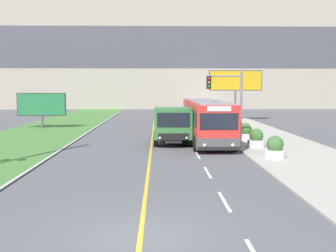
# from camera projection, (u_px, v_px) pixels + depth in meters

# --- Properties ---
(ground_plane) EXTENTS (300.00, 300.00, 0.00)m
(ground_plane) POSITION_uv_depth(u_px,v_px,m) (140.00, 237.00, 10.29)
(ground_plane) COLOR #56565B
(lane_marking_centre) EXTENTS (2.88, 140.00, 0.01)m
(lane_marking_centre) POSITION_uv_depth(u_px,v_px,m) (153.00, 219.00, 11.74)
(lane_marking_centre) COLOR gold
(lane_marking_centre) RESTS_ON ground_plane
(apartment_block_background) EXTENTS (80.00, 8.04, 20.66)m
(apartment_block_background) POSITION_uv_depth(u_px,v_px,m) (156.00, 52.00, 72.43)
(apartment_block_background) COLOR #A89E8E
(apartment_block_background) RESTS_ON ground_plane
(city_bus) EXTENTS (2.67, 12.64, 2.94)m
(city_bus) POSITION_uv_depth(u_px,v_px,m) (206.00, 120.00, 28.81)
(city_bus) COLOR red
(city_bus) RESTS_ON ground_plane
(dump_truck) EXTENTS (2.55, 6.68, 2.55)m
(dump_truck) POSITION_uv_depth(u_px,v_px,m) (172.00, 125.00, 27.03)
(dump_truck) COLOR black
(dump_truck) RESTS_ON ground_plane
(car_distant) EXTENTS (1.80, 4.30, 1.45)m
(car_distant) POSITION_uv_depth(u_px,v_px,m) (170.00, 115.00, 46.28)
(car_distant) COLOR silver
(car_distant) RESTS_ON ground_plane
(traffic_light_mast) EXTENTS (2.28, 0.32, 5.01)m
(traffic_light_mast) POSITION_uv_depth(u_px,v_px,m) (230.00, 98.00, 24.79)
(traffic_light_mast) COLOR slate
(traffic_light_mast) RESTS_ON ground_plane
(billboard_large) EXTENTS (6.07, 0.24, 5.82)m
(billboard_large) POSITION_uv_depth(u_px,v_px,m) (236.00, 82.00, 44.89)
(billboard_large) COLOR #59595B
(billboard_large) RESTS_ON ground_plane
(billboard_small) EXTENTS (4.59, 0.24, 3.38)m
(billboard_small) POSITION_uv_depth(u_px,v_px,m) (42.00, 105.00, 37.21)
(billboard_small) COLOR #59595B
(billboard_small) RESTS_ON ground_plane
(planter_round_near) EXTENTS (1.14, 1.14, 1.22)m
(planter_round_near) POSITION_uv_depth(u_px,v_px,m) (275.00, 148.00, 21.26)
(planter_round_near) COLOR silver
(planter_round_near) RESTS_ON sidewalk_right
(planter_round_second) EXTENTS (1.10, 1.10, 1.23)m
(planter_round_second) POSITION_uv_depth(u_px,v_px,m) (256.00, 139.00, 24.99)
(planter_round_second) COLOR silver
(planter_round_second) RESTS_ON sidewalk_right
(planter_round_third) EXTENTS (1.15, 1.15, 1.23)m
(planter_round_third) POSITION_uv_depth(u_px,v_px,m) (245.00, 132.00, 28.72)
(planter_round_third) COLOR silver
(planter_round_third) RESTS_ON sidewalk_right
(planter_round_far) EXTENTS (1.13, 1.13, 1.24)m
(planter_round_far) POSITION_uv_depth(u_px,v_px,m) (234.00, 127.00, 32.45)
(planter_round_far) COLOR silver
(planter_round_far) RESTS_ON sidewalk_right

